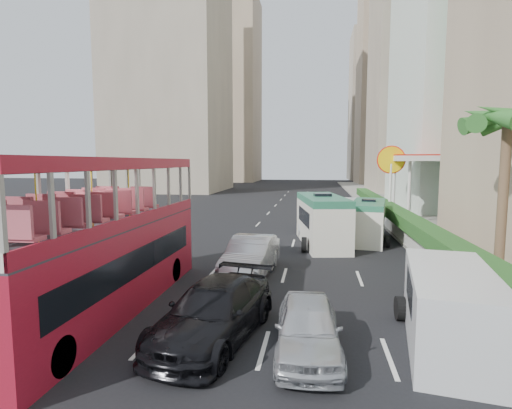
% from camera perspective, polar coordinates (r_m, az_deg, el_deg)
% --- Properties ---
extents(ground_plane, '(200.00, 200.00, 0.00)m').
position_cam_1_polar(ground_plane, '(12.98, 4.09, -16.21)').
color(ground_plane, black).
rests_on(ground_plane, ground).
extents(double_decker_bus, '(2.50, 11.00, 5.06)m').
position_cam_1_polar(double_decker_bus, '(14.03, -21.13, -4.15)').
color(double_decker_bus, maroon).
rests_on(double_decker_bus, ground).
extents(car_silver_lane_a, '(2.11, 5.13, 1.65)m').
position_cam_1_polar(car_silver_lane_a, '(17.90, -0.73, -9.88)').
color(car_silver_lane_a, silver).
rests_on(car_silver_lane_a, ground).
extents(car_silver_lane_b, '(1.84, 4.18, 1.40)m').
position_cam_1_polar(car_silver_lane_b, '(11.09, 7.38, -20.32)').
color(car_silver_lane_b, silver).
rests_on(car_silver_lane_b, ground).
extents(car_black, '(3.15, 5.69, 1.56)m').
position_cam_1_polar(car_black, '(11.85, -5.93, -18.49)').
color(car_black, black).
rests_on(car_black, ground).
extents(van_asset, '(2.55, 5.37, 1.48)m').
position_cam_1_polar(van_asset, '(27.88, 8.67, -4.16)').
color(van_asset, silver).
rests_on(van_asset, ground).
extents(minibus_near, '(3.28, 6.86, 2.92)m').
position_cam_1_polar(minibus_near, '(24.10, 9.42, -2.26)').
color(minibus_near, silver).
rests_on(minibus_near, ground).
extents(minibus_far, '(2.84, 5.87, 2.49)m').
position_cam_1_polar(minibus_far, '(25.85, 15.74, -2.32)').
color(minibus_far, silver).
rests_on(minibus_far, ground).
extents(panel_van_near, '(2.90, 5.45, 2.07)m').
position_cam_1_polar(panel_van_near, '(12.14, 26.01, -13.22)').
color(panel_van_near, silver).
rests_on(panel_van_near, ground).
extents(panel_van_far, '(2.24, 4.61, 1.78)m').
position_cam_1_polar(panel_van_far, '(34.53, 13.45, -0.79)').
color(panel_van_far, silver).
rests_on(panel_van_far, ground).
extents(sidewalk, '(6.00, 120.00, 0.18)m').
position_cam_1_polar(sidewalk, '(38.16, 20.73, -1.58)').
color(sidewalk, '#99968C').
rests_on(sidewalk, ground).
extents(kerb_wall, '(0.30, 44.00, 1.00)m').
position_cam_1_polar(kerb_wall, '(26.85, 19.84, -3.37)').
color(kerb_wall, silver).
rests_on(kerb_wall, sidewalk).
extents(hedge, '(1.10, 44.00, 0.70)m').
position_cam_1_polar(hedge, '(26.73, 19.91, -1.57)').
color(hedge, '#2D6626').
rests_on(hedge, kerb_wall).
extents(palm_tree, '(0.36, 0.36, 6.40)m').
position_cam_1_polar(palm_tree, '(17.47, 31.76, 0.11)').
color(palm_tree, brown).
rests_on(palm_tree, sidewalk).
extents(shell_station, '(6.50, 8.00, 5.50)m').
position_cam_1_polar(shell_station, '(36.21, 23.10, 2.16)').
color(shell_station, silver).
rests_on(shell_station, ground).
extents(tower_mid, '(16.00, 16.00, 50.00)m').
position_cam_1_polar(tower_mid, '(74.78, 23.05, 21.19)').
color(tower_mid, '#B2A38C').
rests_on(tower_mid, ground).
extents(tower_far_a, '(14.00, 14.00, 44.00)m').
position_cam_1_polar(tower_far_a, '(96.87, 18.71, 15.93)').
color(tower_far_a, tan).
rests_on(tower_far_a, ground).
extents(tower_far_b, '(14.00, 14.00, 40.00)m').
position_cam_1_polar(tower_far_b, '(118.06, 16.76, 13.17)').
color(tower_far_b, '#B2A38C').
rests_on(tower_far_b, ground).
extents(tower_left_a, '(18.00, 18.00, 52.00)m').
position_cam_1_polar(tower_left_a, '(74.50, -12.30, 22.39)').
color(tower_left_a, '#B2A38C').
rests_on(tower_left_a, ground).
extents(tower_left_b, '(16.00, 16.00, 46.00)m').
position_cam_1_polar(tower_left_b, '(106.07, -4.21, 15.88)').
color(tower_left_b, tan).
rests_on(tower_left_b, ground).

